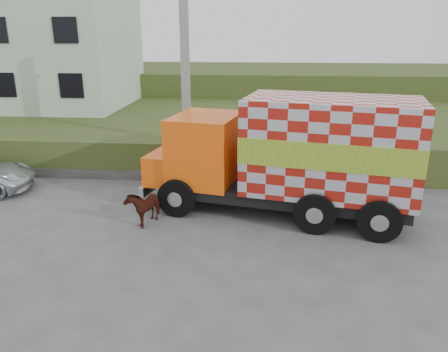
# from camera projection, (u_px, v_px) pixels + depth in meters

# --- Properties ---
(ground) EXTENTS (120.00, 120.00, 0.00)m
(ground) POSITION_uv_depth(u_px,v_px,m) (196.00, 225.00, 13.39)
(ground) COLOR #474749
(ground) RESTS_ON ground
(embankment) EXTENTS (40.00, 12.00, 1.50)m
(embankment) POSITION_uv_depth(u_px,v_px,m) (224.00, 131.00, 22.60)
(embankment) COLOR #28511B
(embankment) RESTS_ON ground
(embankment_far) EXTENTS (40.00, 12.00, 3.00)m
(embankment_far) POSITION_uv_depth(u_px,v_px,m) (238.00, 88.00, 33.70)
(embankment_far) COLOR #28511B
(embankment_far) RESTS_ON ground
(retaining_strip) EXTENTS (16.00, 0.50, 0.40)m
(retaining_strip) POSITION_uv_depth(u_px,v_px,m) (162.00, 175.00, 17.47)
(retaining_strip) COLOR #595651
(retaining_strip) RESTS_ON ground
(building) EXTENTS (10.00, 8.00, 6.00)m
(building) POSITION_uv_depth(u_px,v_px,m) (39.00, 52.00, 25.18)
(building) COLOR #B4CDAF
(building) RESTS_ON embankment
(utility_pole) EXTENTS (1.20, 0.30, 8.00)m
(utility_pole) POSITION_uv_depth(u_px,v_px,m) (186.00, 75.00, 16.53)
(utility_pole) COLOR gray
(utility_pole) RESTS_ON ground
(cargo_truck) EXTENTS (8.87, 4.40, 3.79)m
(cargo_truck) POSITION_uv_depth(u_px,v_px,m) (292.00, 155.00, 13.73)
(cargo_truck) COLOR black
(cargo_truck) RESTS_ON ground
(cow) EXTENTS (0.98, 1.45, 1.12)m
(cow) POSITION_uv_depth(u_px,v_px,m) (144.00, 206.00, 13.42)
(cow) COLOR #37170D
(cow) RESTS_ON ground
(pedestrian) EXTENTS (0.70, 0.49, 1.82)m
(pedestrian) POSITION_uv_depth(u_px,v_px,m) (252.00, 115.00, 17.68)
(pedestrian) COLOR #312E2C
(pedestrian) RESTS_ON embankment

